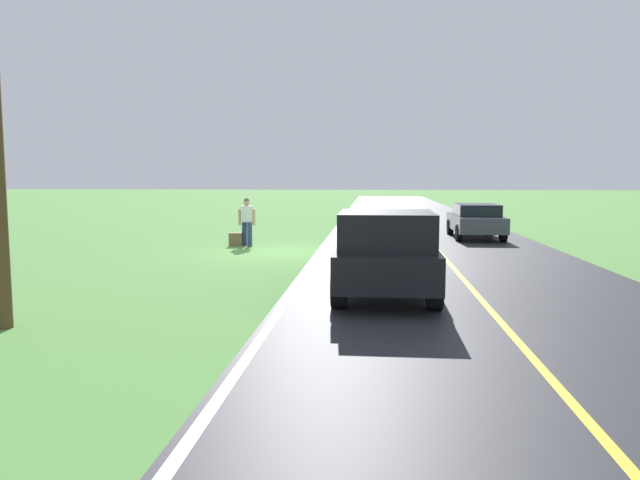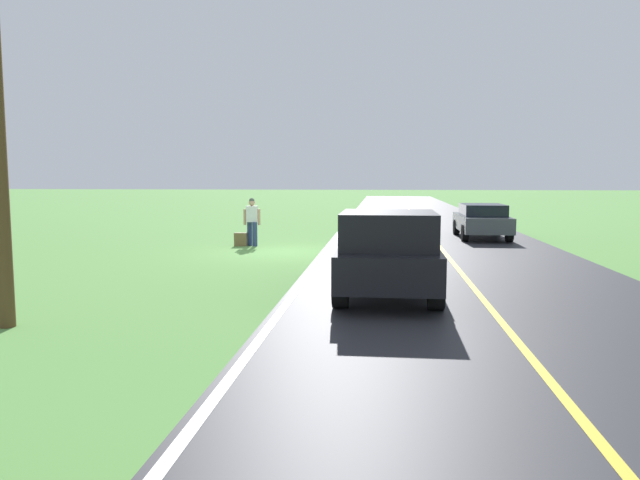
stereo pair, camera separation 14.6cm
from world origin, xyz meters
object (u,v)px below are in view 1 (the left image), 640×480
suitcase_carried (235,240)px  sedan_near_oncoming (476,220)px  hitchhiker_walking (247,219)px  pickup_truck_passing (386,249)px

suitcase_carried → sedan_near_oncoming: sedan_near_oncoming is taller
hitchhiker_walking → suitcase_carried: 0.85m
hitchhiker_walking → pickup_truck_passing: (-4.85, 8.70, -0.01)m
hitchhiker_walking → suitcase_carried: (0.41, 0.12, -0.74)m
hitchhiker_walking → pickup_truck_passing: 9.97m
hitchhiker_walking → pickup_truck_passing: size_ratio=0.32×
hitchhiker_walking → sedan_near_oncoming: (-8.78, -3.63, -0.23)m
hitchhiker_walking → sedan_near_oncoming: bearing=-157.6°
pickup_truck_passing → sedan_near_oncoming: (-3.93, -12.33, -0.21)m
suitcase_carried → sedan_near_oncoming: bearing=106.9°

